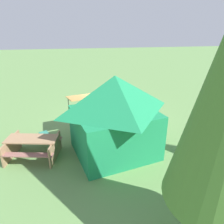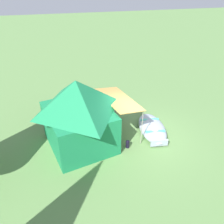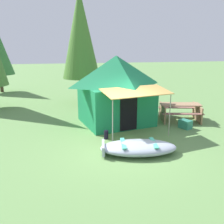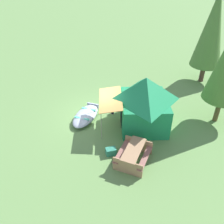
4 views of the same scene
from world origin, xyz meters
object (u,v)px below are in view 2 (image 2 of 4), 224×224
Objects in this scene: beached_rowboat at (152,128)px; cooler_box at (98,107)px; fuel_can at (128,144)px; canvas_cabin_tent at (78,113)px; picnic_table at (76,102)px.

beached_rowboat is 5.25× the size of cooler_box.
fuel_can is at bearing 118.69° from beached_rowboat.
beached_rowboat is at bearing -89.56° from canvas_cabin_tent.
picnic_table is at bearing 24.24° from fuel_can.
canvas_cabin_tent is 2.49m from fuel_can.
picnic_table is 1.20m from cooler_box.
canvas_cabin_tent is at bearing 176.21° from picnic_table.
canvas_cabin_tent is (-0.03, 3.38, 1.35)m from beached_rowboat.
picnic_table reaches higher than fuel_can.
picnic_table is 6.42× the size of fuel_can.
beached_rowboat is at bearing -142.82° from cooler_box.
canvas_cabin_tent is at bearing 90.44° from beached_rowboat.
beached_rowboat is 0.61× the size of canvas_cabin_tent.
cooler_box is at bearing 37.18° from beached_rowboat.
canvas_cabin_tent reaches higher than beached_rowboat.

